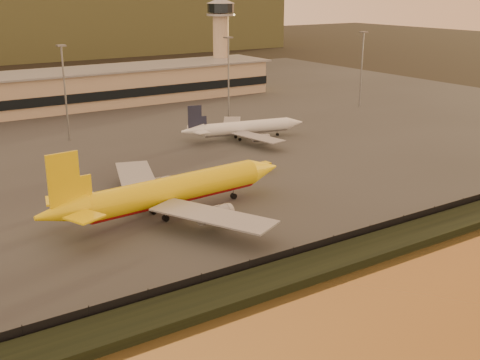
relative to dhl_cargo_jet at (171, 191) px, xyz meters
name	(u,v)px	position (x,y,z in m)	size (l,w,h in m)	color
ground	(274,227)	(12.30, -14.78, -4.65)	(900.00, 900.00, 0.00)	black
embankment	(341,258)	(12.30, -31.78, -3.95)	(320.00, 7.00, 1.40)	black
tarmac	(86,126)	(12.30, 80.22, -4.55)	(320.00, 220.00, 0.20)	#2D2D2D
perimeter_fence	(323,246)	(12.30, -27.78, -3.35)	(300.00, 0.05, 2.20)	black
terminal_building	(9,95)	(-2.22, 110.77, 1.59)	(202.00, 25.00, 12.60)	tan
control_tower	(221,35)	(82.30, 116.22, 17.01)	(11.20, 11.20, 35.50)	tan
apron_light_masts	(159,78)	(27.30, 60.22, 11.05)	(152.20, 12.20, 25.40)	slate
dhl_cargo_jet	(171,191)	(0.00, 0.00, 0.00)	(49.95, 48.83, 14.92)	yellow
white_narrowbody_jet	(244,128)	(42.88, 40.40, -1.40)	(35.45, 34.08, 10.24)	white
gse_vehicle_yellow	(261,168)	(28.96, 12.66, -3.46)	(4.41, 1.98, 1.98)	yellow
gse_vehicle_white	(85,199)	(-11.31, 14.18, -3.55)	(4.03, 1.81, 1.81)	white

